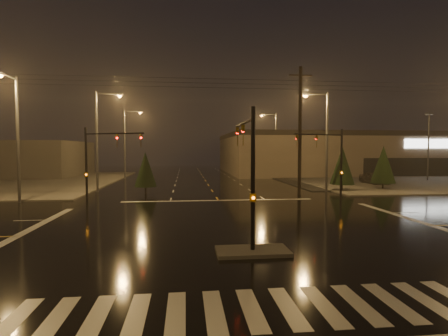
% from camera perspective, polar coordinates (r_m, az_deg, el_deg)
% --- Properties ---
extents(ground, '(140.00, 140.00, 0.00)m').
position_cam_1_polar(ground, '(18.66, 2.31, -10.18)').
color(ground, black).
rests_on(ground, ground).
extents(sidewalk_ne, '(36.00, 36.00, 0.12)m').
position_cam_1_polar(sidewalk_ne, '(58.22, 27.93, -1.48)').
color(sidewalk_ne, '#403D39').
rests_on(sidewalk_ne, ground).
extents(median_island, '(3.00, 1.60, 0.15)m').
position_cam_1_polar(median_island, '(14.83, 4.69, -13.38)').
color(median_island, '#403D39').
rests_on(median_island, ground).
extents(crosswalk, '(15.00, 2.60, 0.01)m').
position_cam_1_polar(crosswalk, '(10.29, 10.40, -21.44)').
color(crosswalk, beige).
rests_on(crosswalk, ground).
extents(stop_bar_far, '(16.00, 0.50, 0.01)m').
position_cam_1_polar(stop_bar_far, '(29.40, -0.92, -5.31)').
color(stop_bar_far, beige).
rests_on(stop_bar_far, ground).
extents(retail_building, '(60.20, 28.30, 7.20)m').
position_cam_1_polar(retail_building, '(74.25, 24.25, 2.42)').
color(retail_building, brown).
rests_on(retail_building, ground).
extents(signal_mast_median, '(0.25, 4.59, 6.00)m').
position_cam_1_polar(signal_mast_median, '(15.15, 4.08, 1.09)').
color(signal_mast_median, black).
rests_on(signal_mast_median, ground).
extents(signal_mast_ne, '(4.84, 1.86, 6.00)m').
position_cam_1_polar(signal_mast_ne, '(30.65, 17.21, 2.00)').
color(signal_mast_ne, black).
rests_on(signal_mast_ne, ground).
extents(signal_mast_nw, '(4.84, 1.86, 6.00)m').
position_cam_1_polar(signal_mast_nw, '(28.91, -19.86, 1.90)').
color(signal_mast_nw, black).
rests_on(signal_mast_nw, ground).
extents(streetlight_1, '(2.77, 0.32, 10.00)m').
position_cam_1_polar(streetlight_1, '(36.98, -19.61, 5.23)').
color(streetlight_1, '#38383A').
rests_on(streetlight_1, ground).
extents(streetlight_2, '(2.77, 0.32, 10.00)m').
position_cam_1_polar(streetlight_2, '(52.67, -15.60, 4.57)').
color(streetlight_2, '#38383A').
rests_on(streetlight_2, ground).
extents(streetlight_3, '(2.77, 0.32, 10.00)m').
position_cam_1_polar(streetlight_3, '(36.74, 16.02, 5.30)').
color(streetlight_3, '#38383A').
rests_on(streetlight_3, ground).
extents(streetlight_4, '(2.77, 0.32, 10.00)m').
position_cam_1_polar(streetlight_4, '(55.75, 8.17, 4.56)').
color(streetlight_4, '#38383A').
rests_on(streetlight_4, ground).
extents(streetlight_5, '(0.32, 2.77, 10.00)m').
position_cam_1_polar(streetlight_5, '(32.06, -30.90, 5.34)').
color(streetlight_5, '#38383A').
rests_on(streetlight_5, ground).
extents(utility_pole_1, '(2.20, 0.32, 12.00)m').
position_cam_1_polar(utility_pole_1, '(33.77, 12.30, 6.12)').
color(utility_pole_1, black).
rests_on(utility_pole_1, ground).
extents(conifer_0, '(2.47, 2.47, 4.55)m').
position_cam_1_polar(conifer_0, '(37.97, 18.75, 0.38)').
color(conifer_0, black).
rests_on(conifer_0, ground).
extents(conifer_1, '(2.54, 2.54, 4.66)m').
position_cam_1_polar(conifer_1, '(41.06, 24.56, 0.53)').
color(conifer_1, black).
rests_on(conifer_1, ground).
extents(conifer_3, '(2.13, 2.13, 4.03)m').
position_cam_1_polar(conifer_3, '(34.46, -12.70, -0.22)').
color(conifer_3, black).
rests_on(conifer_3, ground).
extents(car_parked, '(1.92, 4.65, 1.58)m').
position_cam_1_polar(car_parked, '(46.44, 23.29, -1.52)').
color(car_parked, black).
rests_on(car_parked, ground).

